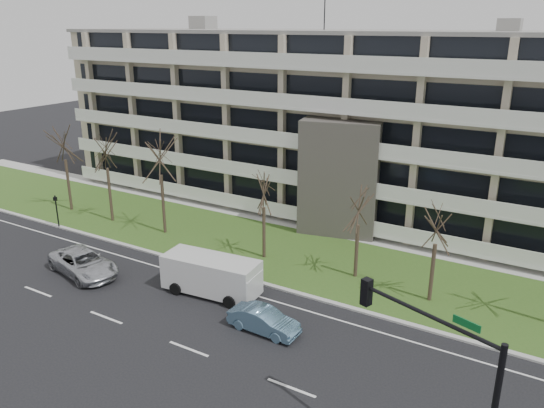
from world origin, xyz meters
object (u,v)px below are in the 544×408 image
Objects in this scene: traffic_signal at (443,374)px; silver_pickup at (83,263)px; white_van at (212,273)px; pedestrian_signal at (56,207)px; blue_sedan at (264,320)px.

silver_pickup is at bearing -172.13° from traffic_signal.
white_van is 2.24× the size of pedestrian_signal.
traffic_signal is (15.29, -7.03, 2.98)m from white_van.
blue_sedan is 12.07m from traffic_signal.
blue_sedan is 22.90m from pedestrian_signal.
silver_pickup is 13.90m from blue_sedan.
pedestrian_signal is (-8.52, 4.73, 0.98)m from silver_pickup.
silver_pickup is at bearing -31.29° from pedestrian_signal.
silver_pickup is at bearing -171.38° from white_van.
traffic_signal is at bearing -114.79° from blue_sedan.
blue_sedan is at bearing -27.75° from white_van.
pedestrian_signal is at bearing 166.51° from white_van.
white_van is at bearing 174.36° from traffic_signal.
silver_pickup is 24.97m from traffic_signal.
blue_sedan is 1.45× the size of pedestrian_signal.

